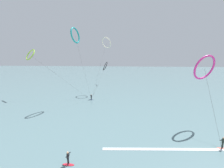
{
  "coord_description": "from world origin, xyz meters",
  "views": [
    {
      "loc": [
        2.71,
        -2.97,
        12.16
      ],
      "look_at": [
        0.0,
        23.79,
        7.2
      ],
      "focal_mm": 22.42,
      "sensor_mm": 36.0,
      "label": 1
    }
  ],
  "objects_px": {
    "surfer_coral": "(223,144)",
    "kite_teal": "(75,35)",
    "kite_magenta": "(204,68)",
    "kite_lime": "(30,55)",
    "kite_charcoal": "(105,66)",
    "kite_ivory": "(106,43)",
    "surfer_navy": "(91,97)",
    "surfer_crimson": "(68,159)"
  },
  "relations": [
    {
      "from": "surfer_coral",
      "to": "kite_teal",
      "type": "height_order",
      "value": "kite_teal"
    },
    {
      "from": "surfer_coral",
      "to": "kite_ivory",
      "type": "height_order",
      "value": "kite_ivory"
    },
    {
      "from": "surfer_navy",
      "to": "kite_teal",
      "type": "bearing_deg",
      "value": -9.09
    },
    {
      "from": "kite_magenta",
      "to": "kite_lime",
      "type": "bearing_deg",
      "value": -43.68
    },
    {
      "from": "kite_ivory",
      "to": "surfer_navy",
      "type": "bearing_deg",
      "value": 106.0
    },
    {
      "from": "surfer_navy",
      "to": "surfer_crimson",
      "type": "distance_m",
      "value": 25.6
    },
    {
      "from": "surfer_navy",
      "to": "kite_magenta",
      "type": "relative_size",
      "value": 0.13
    },
    {
      "from": "kite_charcoal",
      "to": "kite_teal",
      "type": "relative_size",
      "value": 1.44
    },
    {
      "from": "kite_charcoal",
      "to": "surfer_coral",
      "type": "bearing_deg",
      "value": 8.43
    },
    {
      "from": "kite_teal",
      "to": "surfer_coral",
      "type": "bearing_deg",
      "value": -111.39
    },
    {
      "from": "kite_magenta",
      "to": "kite_ivory",
      "type": "relative_size",
      "value": 0.66
    },
    {
      "from": "kite_magenta",
      "to": "kite_teal",
      "type": "height_order",
      "value": "kite_teal"
    },
    {
      "from": "kite_charcoal",
      "to": "kite_lime",
      "type": "height_order",
      "value": "kite_lime"
    },
    {
      "from": "kite_magenta",
      "to": "kite_lime",
      "type": "height_order",
      "value": "kite_lime"
    },
    {
      "from": "surfer_coral",
      "to": "kite_teal",
      "type": "bearing_deg",
      "value": 111.15
    },
    {
      "from": "surfer_coral",
      "to": "kite_teal",
      "type": "xyz_separation_m",
      "value": [
        -25.56,
        15.73,
        16.78
      ]
    },
    {
      "from": "surfer_crimson",
      "to": "kite_charcoal",
      "type": "xyz_separation_m",
      "value": [
        -3.27,
        51.05,
        7.73
      ]
    },
    {
      "from": "kite_magenta",
      "to": "kite_lime",
      "type": "xyz_separation_m",
      "value": [
        -42.25,
        14.46,
        2.64
      ]
    },
    {
      "from": "kite_teal",
      "to": "surfer_navy",
      "type": "bearing_deg",
      "value": -16.26
    },
    {
      "from": "kite_magenta",
      "to": "kite_teal",
      "type": "bearing_deg",
      "value": -42.92
    },
    {
      "from": "surfer_crimson",
      "to": "kite_ivory",
      "type": "relative_size",
      "value": 0.09
    },
    {
      "from": "surfer_navy",
      "to": "surfer_crimson",
      "type": "height_order",
      "value": "same"
    },
    {
      "from": "kite_charcoal",
      "to": "kite_ivory",
      "type": "height_order",
      "value": "kite_ivory"
    },
    {
      "from": "kite_teal",
      "to": "surfer_crimson",
      "type": "bearing_deg",
      "value": -153.65
    },
    {
      "from": "kite_ivory",
      "to": "kite_teal",
      "type": "bearing_deg",
      "value": 103.09
    },
    {
      "from": "surfer_crimson",
      "to": "surfer_navy",
      "type": "bearing_deg",
      "value": -0.02
    },
    {
      "from": "surfer_coral",
      "to": "kite_magenta",
      "type": "distance_m",
      "value": 12.16
    },
    {
      "from": "surfer_navy",
      "to": "kite_charcoal",
      "type": "distance_m",
      "value": 26.85
    },
    {
      "from": "surfer_crimson",
      "to": "kite_ivory",
      "type": "distance_m",
      "value": 39.14
    },
    {
      "from": "surfer_navy",
      "to": "kite_charcoal",
      "type": "bearing_deg",
      "value": -163.48
    },
    {
      "from": "surfer_crimson",
      "to": "kite_lime",
      "type": "distance_m",
      "value": 36.94
    },
    {
      "from": "surfer_coral",
      "to": "surfer_crimson",
      "type": "xyz_separation_m",
      "value": [
        -19.58,
        -4.96,
        0.0
      ]
    },
    {
      "from": "surfer_coral",
      "to": "kite_lime",
      "type": "relative_size",
      "value": 0.08
    },
    {
      "from": "surfer_crimson",
      "to": "kite_magenta",
      "type": "xyz_separation_m",
      "value": [
        19.9,
        12.21,
        9.76
      ]
    },
    {
      "from": "kite_charcoal",
      "to": "kite_lime",
      "type": "relative_size",
      "value": 1.35
    },
    {
      "from": "surfer_crimson",
      "to": "kite_teal",
      "type": "relative_size",
      "value": 0.09
    },
    {
      "from": "surfer_crimson",
      "to": "kite_lime",
      "type": "xyz_separation_m",
      "value": [
        -22.35,
        26.67,
        12.39
      ]
    },
    {
      "from": "kite_magenta",
      "to": "surfer_crimson",
      "type": "bearing_deg",
      "value": 6.75
    },
    {
      "from": "kite_charcoal",
      "to": "kite_teal",
      "type": "distance_m",
      "value": 31.8
    },
    {
      "from": "kite_charcoal",
      "to": "kite_ivory",
      "type": "distance_m",
      "value": 18.13
    },
    {
      "from": "surfer_navy",
      "to": "kite_teal",
      "type": "distance_m",
      "value": 17.56
    },
    {
      "from": "surfer_navy",
      "to": "kite_magenta",
      "type": "xyz_separation_m",
      "value": [
        23.56,
        -13.13,
        9.76
      ]
    }
  ]
}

